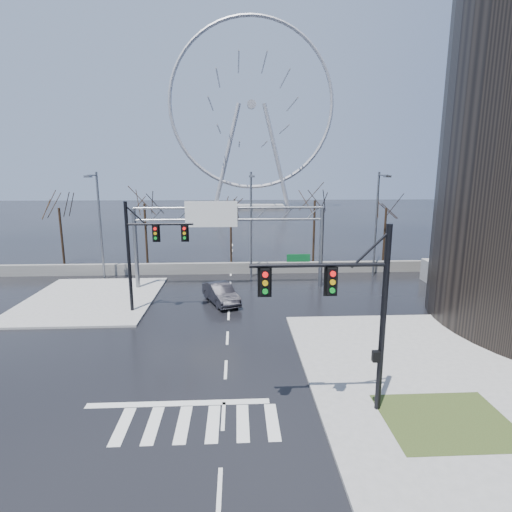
{
  "coord_description": "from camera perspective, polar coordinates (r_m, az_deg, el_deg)",
  "views": [
    {
      "loc": [
        0.63,
        -18.94,
        9.93
      ],
      "look_at": [
        2.02,
        9.32,
        4.0
      ],
      "focal_mm": 28.0,
      "sensor_mm": 36.0,
      "label": 1
    }
  ],
  "objects": [
    {
      "name": "streetlight_left",
      "position": [
        39.4,
        -21.58,
        5.12
      ],
      "size": [
        0.5,
        2.55,
        10.0
      ],
      "color": "slate",
      "rests_on": "ground"
    },
    {
      "name": "sign_gantry",
      "position": [
        34.24,
        -4.47,
        3.83
      ],
      "size": [
        16.36,
        0.4,
        7.6
      ],
      "color": "slate",
      "rests_on": "ground"
    },
    {
      "name": "signal_mast_near",
      "position": [
        16.37,
        13.43,
        -6.49
      ],
      "size": [
        5.52,
        0.41,
        8.0
      ],
      "color": "black",
      "rests_on": "ground"
    },
    {
      "name": "ground",
      "position": [
        21.39,
        -4.34,
        -15.86
      ],
      "size": [
        260.0,
        260.0,
        0.0
      ],
      "primitive_type": "plane",
      "color": "black",
      "rests_on": "ground"
    },
    {
      "name": "tree_far_left",
      "position": [
        47.01,
        -26.26,
        5.3
      ],
      "size": [
        3.5,
        3.5,
        7.0
      ],
      "color": "black",
      "rests_on": "ground"
    },
    {
      "name": "tree_center",
      "position": [
        43.7,
        -3.64,
        5.56
      ],
      "size": [
        3.25,
        3.25,
        6.5
      ],
      "color": "black",
      "rests_on": "ground"
    },
    {
      "name": "ferris_wheel",
      "position": [
        115.17,
        -0.64,
        19.92
      ],
      "size": [
        45.0,
        6.0,
        50.91
      ],
      "color": "gray",
      "rests_on": "ground"
    },
    {
      "name": "grass_strip",
      "position": [
        18.97,
        25.59,
        -20.45
      ],
      "size": [
        5.0,
        4.0,
        0.02
      ],
      "primitive_type": "cube",
      "color": "#2D3A18",
      "rests_on": "sidewalk_near"
    },
    {
      "name": "car",
      "position": [
        31.1,
        -5.04,
        -5.35
      ],
      "size": [
        3.25,
        4.91,
        1.53
      ],
      "primitive_type": "imported",
      "rotation": [
        0.0,
        0.0,
        0.39
      ],
      "color": "black",
      "rests_on": "ground"
    },
    {
      "name": "sidewalk_right_ext",
      "position": [
        24.96,
        19.97,
        -12.17
      ],
      "size": [
        12.0,
        10.0,
        0.15
      ],
      "primitive_type": "cube",
      "color": "gray",
      "rests_on": "ground"
    },
    {
      "name": "streetlight_mid",
      "position": [
        37.34,
        -0.69,
        5.62
      ],
      "size": [
        0.5,
        2.55,
        10.0
      ],
      "color": "slate",
      "rests_on": "ground"
    },
    {
      "name": "barrier_wall",
      "position": [
        40.06,
        -3.63,
        -1.73
      ],
      "size": [
        52.0,
        0.5,
        1.1
      ],
      "primitive_type": "cube",
      "color": "slate",
      "rests_on": "ground"
    },
    {
      "name": "sidewalk_far",
      "position": [
        34.49,
        -22.5,
        -5.7
      ],
      "size": [
        10.0,
        12.0,
        0.15
      ],
      "primitive_type": "cube",
      "color": "gray",
      "rests_on": "ground"
    },
    {
      "name": "signal_mast_far",
      "position": [
        29.09,
        -15.67,
        1.3
      ],
      "size": [
        4.72,
        0.41,
        8.0
      ],
      "color": "black",
      "rests_on": "ground"
    },
    {
      "name": "tree_right",
      "position": [
        43.41,
        8.38,
        6.8
      ],
      "size": [
        3.9,
        3.9,
        7.8
      ],
      "color": "black",
      "rests_on": "ground"
    },
    {
      "name": "streetlight_right",
      "position": [
        39.64,
        17.0,
        5.47
      ],
      "size": [
        0.5,
        2.55,
        10.0
      ],
      "color": "slate",
      "rests_on": "ground"
    },
    {
      "name": "tree_left",
      "position": [
        43.69,
        -15.62,
        6.21
      ],
      "size": [
        3.75,
        3.75,
        7.5
      ],
      "color": "black",
      "rests_on": "ground"
    },
    {
      "name": "tree_far_right",
      "position": [
        46.17,
        18.06,
        5.64
      ],
      "size": [
        3.4,
        3.4,
        6.8
      ],
      "color": "black",
      "rests_on": "ground"
    }
  ]
}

